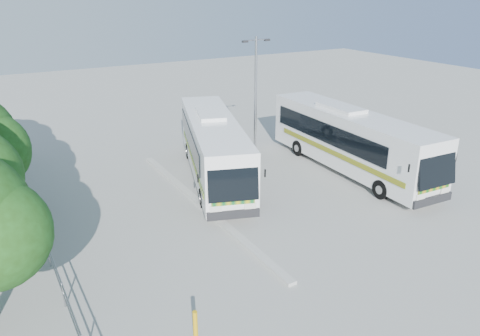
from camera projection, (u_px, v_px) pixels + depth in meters
ground at (260, 211)px, 23.59m from camera, size 100.00×100.00×0.00m
kerb_divider at (201, 205)px, 24.11m from camera, size 0.40×16.00×0.15m
railing at (34, 211)px, 21.91m from camera, size 0.06×22.00×1.00m
coach_main at (214, 146)px, 27.18m from camera, size 6.39×12.78×3.51m
coach_adjacent at (350, 139)px, 28.22m from camera, size 3.24×13.15×3.62m
lamppost at (256, 97)px, 28.24m from camera, size 1.94×0.33×7.92m
bollard at (195, 326)px, 14.75m from camera, size 0.19×0.19×1.11m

